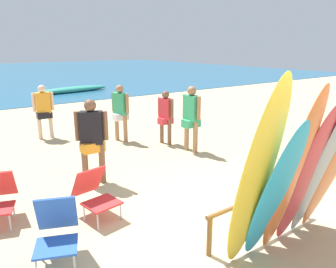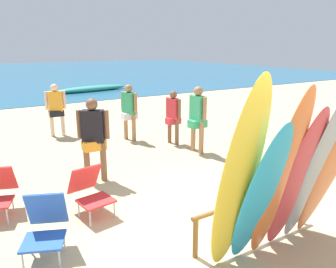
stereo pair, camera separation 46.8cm
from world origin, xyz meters
TOP-DOWN VIEW (x-y plane):
  - ground at (0.00, 14.00)m, footprint 60.00×60.00m
  - surfboard_rack at (0.00, 0.00)m, footprint 1.98×0.07m
  - surfboard_yellow_0 at (-0.77, -0.54)m, footprint 0.55×0.68m
  - surfboard_teal_1 at (-0.47, -0.58)m, footprint 0.52×0.72m
  - surfboard_orange_2 at (-0.16, -0.59)m, footprint 0.52×0.68m
  - surfboard_red_3 at (0.17, -0.57)m, footprint 0.53×0.66m
  - surfboard_grey_4 at (0.49, -0.71)m, footprint 0.53×0.92m
  - beachgoer_photographing at (-1.17, 3.07)m, footprint 0.55×0.41m
  - beachgoer_near_rack at (1.52, 4.40)m, footprint 0.38×0.55m
  - beachgoer_by_water at (1.65, 3.47)m, footprint 0.44×0.64m
  - beachgoer_strolling at (-1.00, 6.91)m, footprint 0.58×0.27m
  - beachgoer_midbeach at (0.66, 5.36)m, footprint 0.42×0.57m
  - beach_chair_blue at (-1.70, 1.80)m, footprint 0.61×0.81m
  - beach_chair_striped at (-2.53, 1.06)m, footprint 0.72×0.81m
  - distant_boat at (3.11, 15.91)m, footprint 4.54×1.39m

SIDE VIEW (x-z plane):
  - ground at x=0.00m, z-range 0.00..0.00m
  - distant_boat at x=3.11m, z-range -0.02..0.34m
  - beach_chair_blue at x=-1.70m, z-range 0.03..0.82m
  - beach_chair_striped at x=-2.53m, z-range 0.02..0.84m
  - surfboard_rack at x=0.00m, z-range 0.15..0.73m
  - beachgoer_near_rack at x=1.52m, z-range 0.11..1.59m
  - beachgoer_strolling at x=-1.00m, z-range 0.12..1.68m
  - beachgoer_midbeach at x=0.66m, z-range 0.12..1.72m
  - surfboard_teal_1 at x=-0.47m, z-range 0.00..1.93m
  - beachgoer_photographing at x=-1.17m, z-range 0.13..1.80m
  - beachgoer_by_water at x=1.65m, z-range 0.13..1.81m
  - surfboard_red_3 at x=0.17m, z-range 0.00..2.02m
  - surfboard_orange_2 at x=-0.16m, z-range 0.00..2.28m
  - surfboard_yellow_0 at x=-0.77m, z-range 0.00..2.42m
  - surfboard_grey_4 at x=0.49m, z-range 0.00..2.71m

